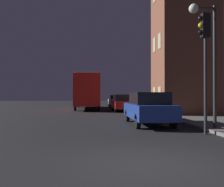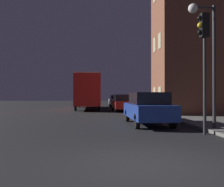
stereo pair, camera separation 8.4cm
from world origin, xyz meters
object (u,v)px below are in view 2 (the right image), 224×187
car_near_lane (148,108)px  car_far_lane (117,101)px  bus (88,89)px  car_mid_lane (123,103)px  streetlamp (206,43)px  traffic_light (204,48)px

car_near_lane → car_far_lane: 18.78m
bus → car_near_lane: (3.23, -14.78, -1.27)m
car_near_lane → car_far_lane: (0.29, 18.78, -0.06)m
car_mid_lane → car_far_lane: car_mid_lane is taller
bus → car_near_lane: bus is taller
car_far_lane → car_mid_lane: bearing=-91.6°
bus → car_mid_lane: size_ratio=2.21×
streetlamp → bus: streetlamp is taller
streetlamp → bus: size_ratio=0.49×
bus → car_mid_lane: (3.29, -4.63, -1.31)m
bus → car_far_lane: 5.50m
bus → streetlamp: bearing=-73.4°
car_mid_lane → streetlamp: bearing=-81.7°
traffic_light → car_near_lane: traffic_light is taller
streetlamp → car_mid_lane: 13.03m
car_mid_lane → car_far_lane: bearing=88.4°
streetlamp → car_near_lane: size_ratio=1.08×
traffic_light → bus: traffic_light is taller
traffic_light → car_near_lane: size_ratio=0.97×
traffic_light → car_far_lane: size_ratio=1.14×
car_mid_lane → car_near_lane: bearing=-90.3°
traffic_light → car_far_lane: 22.18m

